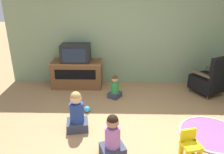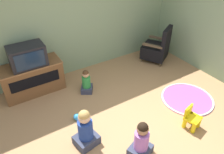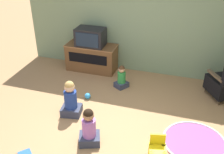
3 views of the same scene
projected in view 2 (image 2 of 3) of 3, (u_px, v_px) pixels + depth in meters
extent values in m
plane|color=#9E754C|center=(144.00, 134.00, 3.78)|extent=(30.00, 30.00, 0.00)
cube|color=gray|center=(68.00, 21.00, 4.79)|extent=(5.63, 0.12, 2.51)
cube|color=brown|center=(33.00, 78.00, 4.61)|extent=(1.22, 0.53, 0.66)
cube|color=#90603A|center=(29.00, 65.00, 4.43)|extent=(1.24, 0.54, 0.02)
cube|color=black|center=(35.00, 81.00, 4.38)|extent=(0.98, 0.01, 0.24)
cube|color=black|center=(27.00, 56.00, 4.29)|extent=(0.68, 0.44, 0.43)
cube|color=#142338|center=(30.00, 61.00, 4.13)|extent=(0.56, 0.02, 0.33)
cylinder|color=brown|center=(148.00, 52.00, 6.17)|extent=(0.04, 0.04, 0.10)
cylinder|color=brown|center=(141.00, 60.00, 5.80)|extent=(0.04, 0.04, 0.10)
cylinder|color=brown|center=(166.00, 56.00, 5.97)|extent=(0.04, 0.04, 0.10)
cylinder|color=brown|center=(160.00, 65.00, 5.60)|extent=(0.04, 0.04, 0.10)
cube|color=black|center=(155.00, 51.00, 5.76)|extent=(0.82, 0.82, 0.33)
cube|color=black|center=(167.00, 38.00, 5.42)|extent=(0.53, 0.37, 0.52)
cube|color=brown|center=(159.00, 38.00, 5.80)|extent=(0.32, 0.48, 0.05)
cube|color=brown|center=(153.00, 46.00, 5.42)|extent=(0.32, 0.48, 0.05)
cylinder|color=yellow|center=(194.00, 127.00, 3.76)|extent=(0.07, 0.07, 0.23)
cylinder|color=yellow|center=(199.00, 122.00, 3.87)|extent=(0.07, 0.07, 0.23)
cylinder|color=yellow|center=(185.00, 122.00, 3.86)|extent=(0.07, 0.07, 0.23)
cylinder|color=yellow|center=(190.00, 117.00, 3.97)|extent=(0.07, 0.07, 0.23)
cube|color=yellow|center=(193.00, 118.00, 3.81)|extent=(0.31, 0.30, 0.04)
cube|color=yellow|center=(188.00, 111.00, 3.81)|extent=(0.23, 0.09, 0.18)
cylinder|color=#A54C8C|center=(187.00, 99.00, 4.55)|extent=(1.07, 1.07, 0.01)
torus|color=silver|center=(187.00, 99.00, 4.55)|extent=(1.07, 1.07, 0.04)
cube|color=#33384C|center=(87.00, 89.00, 4.75)|extent=(0.35, 0.36, 0.12)
cylinder|color=#2D8C3F|center=(86.00, 82.00, 4.64)|extent=(0.18, 0.18, 0.25)
sphere|color=tan|center=(86.00, 74.00, 4.53)|extent=(0.14, 0.14, 0.14)
sphere|color=#472D19|center=(86.00, 73.00, 4.52)|extent=(0.13, 0.13, 0.13)
cube|color=#33384C|center=(140.00, 150.00, 3.42)|extent=(0.42, 0.40, 0.15)
cylinder|color=#A566BF|center=(141.00, 140.00, 3.29)|extent=(0.22, 0.22, 0.32)
sphere|color=#9E7051|center=(143.00, 129.00, 3.15)|extent=(0.18, 0.18, 0.18)
sphere|color=black|center=(143.00, 128.00, 3.13)|extent=(0.17, 0.17, 0.17)
cube|color=#33384C|center=(86.00, 140.00, 3.58)|extent=(0.41, 0.38, 0.16)
cylinder|color=navy|center=(85.00, 129.00, 3.44)|extent=(0.24, 0.24, 0.34)
sphere|color=#D8AD8C|center=(84.00, 117.00, 3.29)|extent=(0.19, 0.19, 0.19)
sphere|color=tan|center=(84.00, 116.00, 3.27)|extent=(0.18, 0.18, 0.18)
sphere|color=#3399E5|center=(77.00, 117.00, 4.04)|extent=(0.13, 0.13, 0.13)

